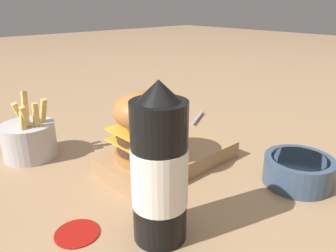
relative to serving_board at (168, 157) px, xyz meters
name	(u,v)px	position (x,y,z in m)	size (l,w,h in m)	color
ground_plane	(209,169)	(0.05, -0.07, -0.02)	(6.00, 6.00, 0.00)	#9E7A56
serving_board	(168,157)	(0.00, 0.00, 0.00)	(0.27, 0.15, 0.03)	#A37A51
burger	(144,126)	(-0.06, 0.00, 0.08)	(0.11, 0.11, 0.13)	#AD6B33
ketchup_bottle	(159,171)	(-0.16, -0.15, 0.09)	(0.08, 0.08, 0.23)	black
fries_basket	(29,139)	(-0.19, 0.23, 0.02)	(0.11, 0.11, 0.14)	#B7B7BC
side_bowl	(298,170)	(0.12, -0.22, 0.01)	(0.12, 0.12, 0.05)	#384C66
spoon	(192,125)	(0.19, 0.11, -0.01)	(0.15, 0.09, 0.01)	#B2B2B7
ketchup_puddle	(77,232)	(-0.24, -0.07, -0.02)	(0.06, 0.06, 0.00)	#9E140F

